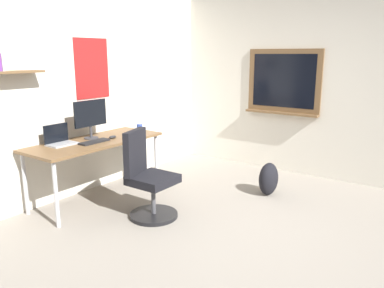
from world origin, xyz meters
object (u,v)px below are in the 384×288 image
Objects in this scene: monitor_primary at (90,116)px; backpack at (268,179)px; computer_mouse at (113,137)px; laptop at (60,140)px; office_chair at (148,180)px; coffee_mug at (140,128)px; keyboard at (94,142)px; desk at (96,146)px.

backpack is (1.30, -1.73, -0.80)m from monitor_primary.
laptop is at bearing 157.04° from computer_mouse.
office_chair is 0.85m from computer_mouse.
monitor_primary reaches higher than backpack.
laptop reaches higher than coffee_mug.
coffee_mug is at bearing -11.79° from monitor_primary.
backpack is at bearing -46.06° from laptop.
keyboard is at bearing 94.70° from office_chair.
keyboard reaches higher than desk.
backpack is (1.71, -1.78, -0.58)m from laptop.
office_chair is at bearing -93.75° from monitor_primary.
desk is at bearing 177.33° from coffee_mug.
laptop reaches higher than computer_mouse.
desk is at bearing 45.49° from keyboard.
backpack is (1.43, -1.54, -0.54)m from keyboard.
computer_mouse is 0.53m from coffee_mug.
computer_mouse reaches higher than backpack.
coffee_mug is 1.80m from backpack.
laptop is 0.75× the size of backpack.
computer_mouse is at bearing 126.68° from backpack.
monitor_primary reaches higher than keyboard.
laptop is at bearing 140.14° from keyboard.
monitor_primary is (0.04, 0.11, 0.34)m from desk.
monitor_primary is 0.73m from coffee_mug.
office_chair is at bearing -106.20° from computer_mouse.
coffee_mug is at bearing -2.67° from desk.
monitor_primary is at bearing -6.68° from laptop.
office_chair reaches higher than backpack.
desk is 0.73m from coffee_mug.
laptop is at bearing 133.94° from backpack.
desk is 15.85× the size of computer_mouse.
coffee_mug is (0.68, -0.14, -0.22)m from monitor_primary.
laptop reaches higher than desk.
laptop is 2.98× the size of computer_mouse.
computer_mouse reaches higher than desk.
monitor_primary is 1.25× the size of keyboard.
office_chair is 0.83m from keyboard.
monitor_primary is at bearing 129.09° from computer_mouse.
monitor_primary reaches higher than office_chair.
office_chair is at bearing 150.04° from backpack.
office_chair is 9.13× the size of computer_mouse.
monitor_primary reaches higher than computer_mouse.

